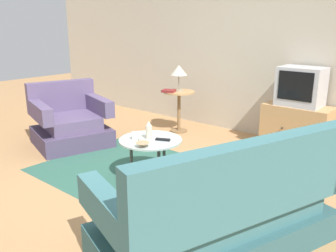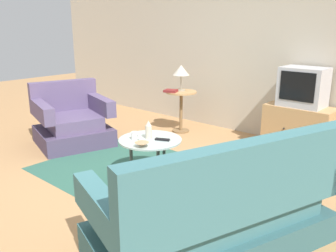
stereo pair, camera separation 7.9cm
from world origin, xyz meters
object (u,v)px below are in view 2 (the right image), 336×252
at_px(armchair, 72,123).
at_px(bowl, 142,144).
at_px(vase, 149,130).
at_px(television, 303,87).
at_px(book, 171,91).
at_px(side_table, 181,103).
at_px(tv_remote_dark, 162,139).
at_px(coffee_table, 150,143).
at_px(couch, 217,214).
at_px(tv_stand, 299,128).
at_px(mug, 135,136).
at_px(table_lamp, 181,71).

height_order(armchair, bowl, armchair).
xyz_separation_m(armchair, vase, (1.65, -0.12, 0.25)).
xyz_separation_m(television, bowl, (-0.75, -2.20, -0.39)).
relative_size(vase, book, 0.85).
height_order(side_table, tv_remote_dark, side_table).
xyz_separation_m(coffee_table, television, (0.85, 1.96, 0.46)).
xyz_separation_m(couch, tv_stand, (-0.45, 2.59, -0.00)).
relative_size(coffee_table, book, 2.90).
relative_size(armchair, bowl, 7.71).
xyz_separation_m(side_table, book, (-0.08, -0.16, 0.20)).
bearing_deg(armchair, television, 143.12).
height_order(tv_stand, book, book).
relative_size(couch, mug, 16.72).
height_order(couch, television, television).
xyz_separation_m(television, vase, (-0.88, -1.96, -0.32)).
height_order(coffee_table, side_table, side_table).
xyz_separation_m(table_lamp, vase, (0.86, -1.59, -0.41)).
bearing_deg(coffee_table, book, 123.72).
height_order(side_table, mug, side_table).
distance_m(table_lamp, book, 0.34).
distance_m(television, bowl, 2.35).
xyz_separation_m(television, tv_remote_dark, (-0.72, -1.91, -0.40)).
bearing_deg(book, tv_stand, -4.46).
relative_size(tv_remote_dark, book, 0.69).
xyz_separation_m(coffee_table, bowl, (0.11, -0.23, 0.07)).
bearing_deg(tv_stand, couch, -80.20).
relative_size(armchair, television, 2.11).
xyz_separation_m(coffee_table, table_lamp, (-0.89, 1.60, 0.55)).
height_order(table_lamp, bowl, table_lamp).
bearing_deg(bowl, couch, -18.62).
distance_m(armchair, television, 3.18).
height_order(side_table, table_lamp, table_lamp).
distance_m(couch, coffee_table, 1.45).
xyz_separation_m(side_table, vase, (0.85, -1.58, 0.08)).
height_order(television, table_lamp, television).
bearing_deg(television, table_lamp, -168.18).
height_order(tv_stand, table_lamp, table_lamp).
distance_m(couch, television, 2.69).
bearing_deg(table_lamp, mug, -65.60).
xyz_separation_m(armchair, tv_stand, (2.53, 1.83, 0.01)).
xyz_separation_m(tv_stand, bowl, (-0.75, -2.19, 0.17)).
bearing_deg(side_table, mug, -65.94).
bearing_deg(tv_stand, side_table, -167.97).
xyz_separation_m(armchair, book, (0.72, 1.30, 0.37)).
bearing_deg(mug, television, 64.95).
bearing_deg(couch, armchair, 94.52).
bearing_deg(side_table, couch, -45.57).
distance_m(vase, mug, 0.16).
relative_size(table_lamp, vase, 2.00).
relative_size(tv_stand, tv_remote_dark, 5.31).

